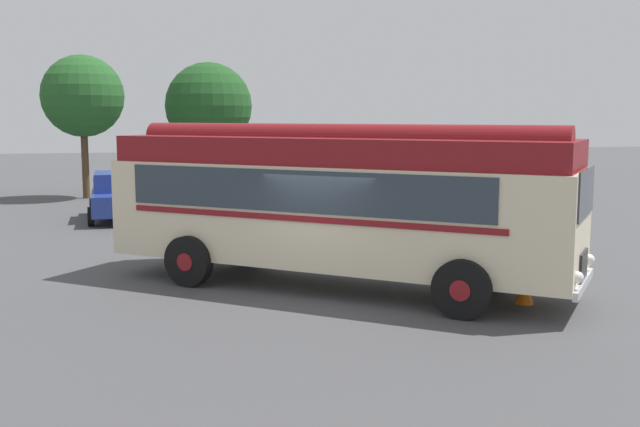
% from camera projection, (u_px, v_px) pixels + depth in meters
% --- Properties ---
extents(ground_plane, '(120.00, 120.00, 0.00)m').
position_uv_depth(ground_plane, '(326.00, 295.00, 15.39)').
color(ground_plane, '#474749').
extents(vintage_bus, '(9.38, 8.24, 3.49)m').
position_uv_depth(vintage_bus, '(337.00, 200.00, 15.84)').
color(vintage_bus, beige).
rests_on(vintage_bus, ground).
extents(car_near_left, '(2.09, 4.27, 1.66)m').
position_uv_depth(car_near_left, '(117.00, 196.00, 26.22)').
color(car_near_left, navy).
rests_on(car_near_left, ground).
extents(car_mid_left, '(2.10, 4.27, 1.66)m').
position_uv_depth(car_mid_left, '(206.00, 192.00, 27.37)').
color(car_mid_left, '#B7BABF').
rests_on(car_mid_left, ground).
extents(car_mid_right, '(2.10, 4.27, 1.66)m').
position_uv_depth(car_mid_right, '(272.00, 189.00, 28.44)').
color(car_mid_right, '#B7BABF').
rests_on(car_mid_right, ground).
extents(car_far_right, '(2.00, 4.22, 1.66)m').
position_uv_depth(car_far_right, '(343.00, 187.00, 29.25)').
color(car_far_right, black).
rests_on(car_far_right, ground).
extents(tree_left_of_centre, '(3.55, 3.55, 6.24)m').
position_uv_depth(tree_left_of_centre, '(84.00, 97.00, 32.51)').
color(tree_left_of_centre, '#4C3823').
rests_on(tree_left_of_centre, ground).
extents(tree_centre, '(4.07, 4.07, 6.10)m').
position_uv_depth(tree_centre, '(211.00, 107.00, 35.17)').
color(tree_centre, '#4C3823').
rests_on(tree_centre, ground).
extents(traffic_cone, '(0.36, 0.36, 0.55)m').
position_uv_depth(traffic_cone, '(524.00, 290.00, 14.64)').
color(traffic_cone, orange).
rests_on(traffic_cone, ground).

